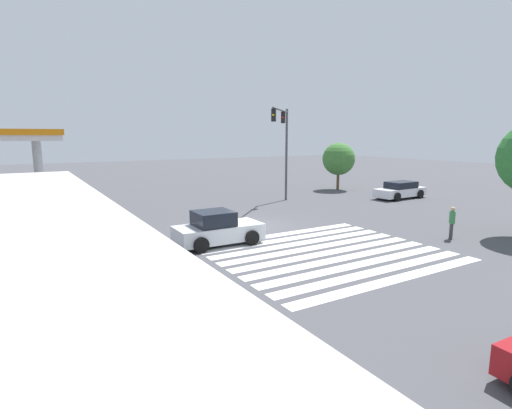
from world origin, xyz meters
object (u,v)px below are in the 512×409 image
car_0 (400,190)px  car_1 (40,250)px  tree_corner_b (339,159)px  car_2 (217,229)px  traffic_signal_mast (283,137)px  pedestrian (452,221)px

car_0 → car_1: bearing=8.8°
tree_corner_b → car_1: bearing=-155.5°
car_2 → tree_corner_b: 22.04m
traffic_signal_mast → car_1: 19.19m
car_1 → car_2: bearing=0.8°
car_0 → tree_corner_b: size_ratio=1.07×
car_0 → car_1: car_1 is taller
car_0 → tree_corner_b: 7.14m
traffic_signal_mast → tree_corner_b: traffic_signal_mast is taller
pedestrian → traffic_signal_mast: bearing=-38.4°
car_1 → pedestrian: 18.67m
traffic_signal_mast → car_1: bearing=-19.3°
car_2 → pedestrian: pedestrian is taller
traffic_signal_mast → pedestrian: traffic_signal_mast is taller
car_1 → tree_corner_b: (25.82, 11.77, 2.15)m
pedestrian → tree_corner_b: bearing=-67.8°
car_0 → car_2: 19.82m
car_1 → car_2: car_1 is taller
car_1 → tree_corner_b: bearing=26.5°
car_0 → car_2: car_2 is taller
car_1 → car_2: (7.42, -0.16, -0.06)m
car_1 → pedestrian: bearing=-14.3°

